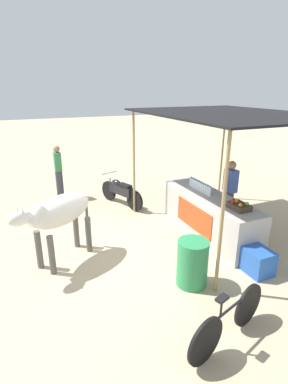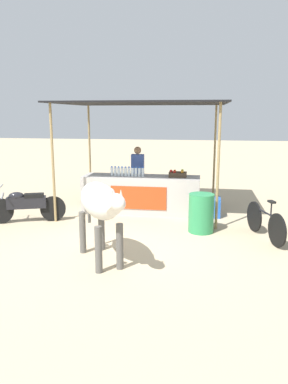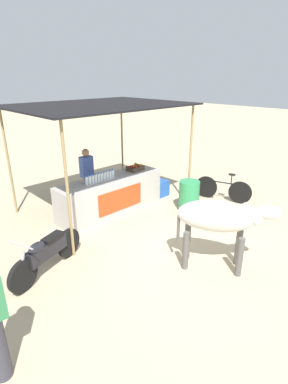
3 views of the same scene
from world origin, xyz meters
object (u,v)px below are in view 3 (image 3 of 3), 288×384
cooler_box (158,189)px  motorcycle_parked (46,253)px  vendor_behind_counter (87,177)px  stall_counter (111,195)px  fruit_crate (135,168)px  bicycle_leaning (223,189)px  cow (219,219)px  water_barrel (189,196)px

cooler_box → motorcycle_parked: motorcycle_parked is taller
cooler_box → vendor_behind_counter: bearing=156.4°
stall_counter → fruit_crate: bearing=3.1°
stall_counter → bicycle_leaning: stall_counter is taller
cooler_box → cow: bearing=-119.5°
vendor_behind_counter → bicycle_leaning: size_ratio=1.04×
cow → bicycle_leaning: bearing=29.9°
fruit_crate → water_barrel: 1.71m
stall_counter → water_barrel: stall_counter is taller
vendor_behind_counter → fruit_crate: bearing=-31.4°
motorcycle_parked → bicycle_leaning: bearing=-3.7°
fruit_crate → vendor_behind_counter: (-1.15, 0.70, -0.18)m
fruit_crate → cooler_box: fruit_crate is taller
stall_counter → fruit_crate: 1.09m
fruit_crate → cow: (-1.07, -3.43, 0.00)m
cow → motorcycle_parked: size_ratio=1.00×
vendor_behind_counter → cooler_box: size_ratio=2.75×
stall_counter → cow: size_ratio=1.74×
vendor_behind_counter → motorcycle_parked: vendor_behind_counter is taller
vendor_behind_counter → cow: size_ratio=0.96×
bicycle_leaning → fruit_crate: bearing=138.3°
cooler_box → cow: cow is taller
cooler_box → fruit_crate: bearing=169.4°
fruit_crate → bicycle_leaning: bearing=-41.7°
fruit_crate → water_barrel: bearing=-67.0°
stall_counter → cooler_box: 1.74m
vendor_behind_counter → water_barrel: bearing=-50.7°
fruit_crate → cow: 3.60m
vendor_behind_counter → cow: 4.14m
stall_counter → bicycle_leaning: 3.31m
motorcycle_parked → fruit_crate: bearing=21.4°
cooler_box → water_barrel: (-0.17, -1.32, 0.18)m
stall_counter → fruit_crate: (0.94, 0.05, 0.55)m
fruit_crate → vendor_behind_counter: size_ratio=0.27×
vendor_behind_counter → bicycle_leaning: (3.08, -2.42, -0.50)m
fruit_crate → water_barrel: fruit_crate is taller
cooler_box → water_barrel: size_ratio=0.71×
motorcycle_parked → stall_counter: bearing=27.3°
water_barrel → cow: 2.66m
vendor_behind_counter → water_barrel: (1.78, -2.17, -0.43)m
water_barrel → motorcycle_parked: motorcycle_parked is taller
cooler_box → cow: 3.86m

